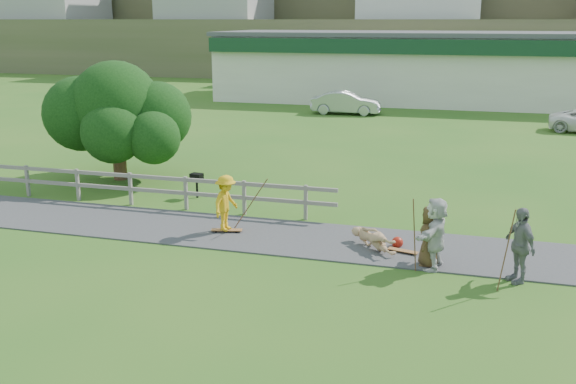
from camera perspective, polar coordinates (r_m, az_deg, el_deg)
name	(u,v)px	position (r m, az deg, el deg)	size (l,w,h in m)	color
ground	(204,249)	(17.50, -7.52, -5.04)	(260.00, 260.00, 0.00)	#2A631C
path	(224,231)	(18.79, -5.73, -3.49)	(34.00, 3.00, 0.04)	#38383B
fence	(114,183)	(22.15, -15.25, 0.81)	(15.05, 0.10, 1.10)	slate
strip_mall	(436,66)	(50.17, 13.00, 10.82)	(32.50, 10.75, 5.10)	silver
skater_rider	(226,206)	(18.44, -5.53, -1.27)	(1.05, 0.60, 1.62)	gold
skater_fallen	(374,239)	(17.34, 7.61, -4.17)	(1.66, 0.40, 0.61)	tan
spectator_b	(520,245)	(15.89, 19.90, -4.46)	(1.07, 0.44, 1.82)	gray
spectator_c	(429,237)	(16.31, 12.44, -3.89)	(0.76, 0.49, 1.56)	#4E381F
spectator_d	(435,234)	(16.14, 12.97, -3.62)	(1.69, 0.54, 1.83)	silver
car_silver	(346,103)	(42.28, 5.17, 7.90)	(1.56, 4.47, 1.47)	#B0B1B8
tree	(117,130)	(25.31, -14.92, 5.32)	(5.41, 5.41, 3.82)	black
bbq	(197,186)	(22.37, -8.10, 0.57)	(0.40, 0.30, 0.86)	black
longboard_rider	(227,231)	(18.67, -5.47, -3.51)	(0.89, 0.22, 0.10)	brown
longboard_fallen	(403,252)	(17.25, 10.17, -5.30)	(0.80, 0.20, 0.09)	brown
helmet	(397,242)	(17.65, 9.70, -4.41)	(0.31, 0.31, 0.31)	#A91F11
pole_rider	(250,199)	(18.56, -3.37, -0.64)	(0.03, 0.03, 1.92)	brown
pole_spec_left	(414,235)	(15.88, 11.18, -3.79)	(0.03, 0.03, 1.84)	brown
pole_spec_right	(506,251)	(15.18, 18.83, -4.97)	(0.03, 0.03, 1.98)	brown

